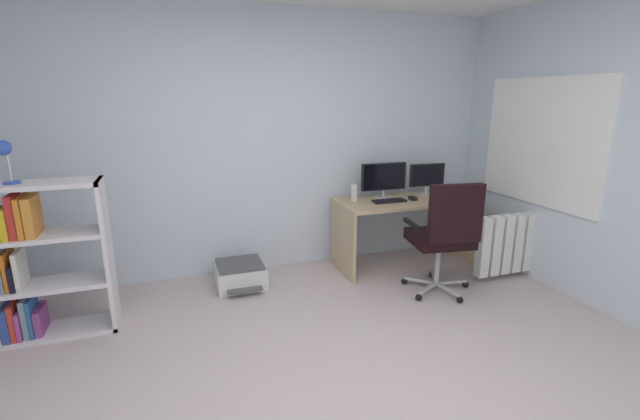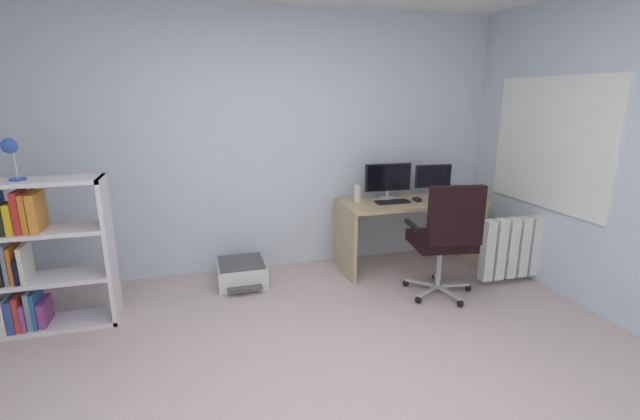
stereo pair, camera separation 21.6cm
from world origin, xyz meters
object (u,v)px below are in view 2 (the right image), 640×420
at_px(radiator, 528,246).
at_px(monitor_main, 388,179).
at_px(desk, 409,218).
at_px(monitor_secondary, 433,178).
at_px(bookshelf, 36,257).
at_px(desk_lamp, 10,151).
at_px(printer, 242,272).
at_px(keyboard, 393,202).
at_px(computer_mouse, 417,199).
at_px(office_chair, 446,235).
at_px(desktop_speaker, 357,193).

bearing_deg(radiator, monitor_main, 144.46).
bearing_deg(desk, monitor_main, 142.86).
distance_m(monitor_secondary, radiator, 1.15).
distance_m(desk, bookshelf, 3.32).
xyz_separation_m(desk_lamp, printer, (1.60, 0.40, -1.27)).
bearing_deg(keyboard, monitor_secondary, 20.12).
bearing_deg(computer_mouse, office_chair, -92.97).
bearing_deg(monitor_secondary, computer_mouse, -145.12).
height_order(monitor_main, radiator, monitor_main).
relative_size(bookshelf, printer, 2.21).
relative_size(bookshelf, radiator, 1.15).
bearing_deg(desk, keyboard, -166.47).
bearing_deg(keyboard, monitor_main, 81.39).
xyz_separation_m(office_chair, bookshelf, (-3.25, 0.41, -0.02)).
distance_m(keyboard, desk_lamp, 3.20).
bearing_deg(keyboard, office_chair, -76.11).
xyz_separation_m(monitor_main, bookshelf, (-3.11, -0.51, -0.35)).
height_order(keyboard, computer_mouse, computer_mouse).
relative_size(desk_lamp, radiator, 0.30).
relative_size(computer_mouse, bookshelf, 0.09).
xyz_separation_m(desktop_speaker, bookshelf, (-2.75, -0.46, -0.23)).
bearing_deg(desk_lamp, monitor_main, 9.20).
height_order(monitor_secondary, bookshelf, bookshelf).
bearing_deg(computer_mouse, desktop_speaker, 170.67).
xyz_separation_m(desk, computer_mouse, (0.05, -0.05, 0.21)).
relative_size(monitor_secondary, desk_lamp, 1.33).
xyz_separation_m(desk, printer, (-1.74, 0.04, -0.42)).
bearing_deg(bookshelf, computer_mouse, 5.32).
relative_size(office_chair, desk_lamp, 3.52).
bearing_deg(desk_lamp, desk, 6.26).
bearing_deg(bookshelf, keyboard, 5.81).
xyz_separation_m(desk, radiator, (0.94, -0.66, -0.18)).
xyz_separation_m(desk_lamp, radiator, (4.28, -0.29, -1.03)).
height_order(monitor_main, desk_lamp, desk_lamp).
relative_size(keyboard, bookshelf, 0.29).
distance_m(monitor_main, printer, 1.76).
bearing_deg(desktop_speaker, desk, -10.08).
xyz_separation_m(desktop_speaker, office_chair, (0.49, -0.87, -0.21)).
height_order(keyboard, office_chair, office_chair).
relative_size(office_chair, printer, 2.00).
relative_size(monitor_main, desk_lamp, 1.65).
bearing_deg(keyboard, desk_lamp, -173.69).
height_order(monitor_main, monitor_secondary, monitor_main).
relative_size(monitor_main, keyboard, 1.46).
distance_m(monitor_main, computer_mouse, 0.37).
xyz_separation_m(monitor_main, desk_lamp, (-3.15, -0.51, 0.45)).
bearing_deg(keyboard, printer, 177.11).
bearing_deg(radiator, computer_mouse, 145.66).
xyz_separation_m(computer_mouse, radiator, (0.89, -0.61, -0.38)).
bearing_deg(monitor_secondary, radiator, -53.24).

